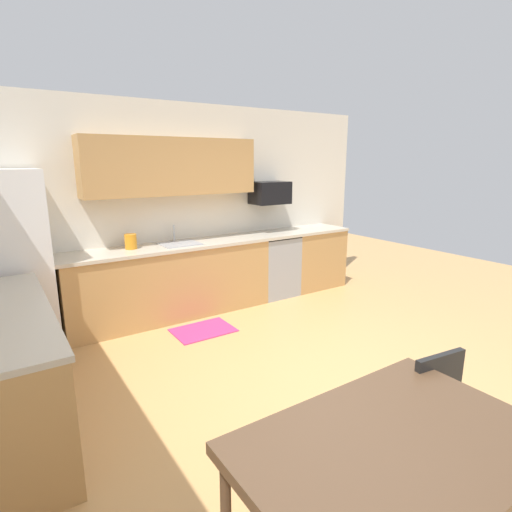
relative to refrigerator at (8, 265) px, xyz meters
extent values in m
plane|color=tan|center=(2.18, -2.22, -0.95)|extent=(12.00, 12.00, 0.00)
cube|color=silver|center=(2.18, 0.43, 0.40)|extent=(5.80, 0.10, 2.70)
cube|color=tan|center=(1.74, 0.08, -0.50)|extent=(2.62, 0.60, 0.90)
cube|color=tan|center=(4.12, 0.08, -0.50)|extent=(0.93, 0.60, 0.90)
cube|color=tan|center=(-0.12, -1.42, -0.50)|extent=(0.60, 2.00, 0.90)
cube|color=beige|center=(2.18, 0.08, -0.03)|extent=(4.80, 0.64, 0.04)
cube|color=tan|center=(1.88, 0.21, 0.95)|extent=(2.20, 0.34, 0.70)
cube|color=white|center=(0.00, 0.00, 0.00)|extent=(0.76, 0.70, 1.89)
cube|color=#999BA0|center=(3.35, 0.08, -0.51)|extent=(0.60, 0.60, 0.88)
cube|color=black|center=(3.35, 0.08, -0.05)|extent=(0.60, 0.60, 0.03)
cube|color=black|center=(3.35, 0.18, 0.57)|extent=(0.54, 0.36, 0.32)
cube|color=#A5A8AD|center=(1.88, 0.08, -0.07)|extent=(0.48, 0.40, 0.14)
cylinder|color=#B2B5BA|center=(1.88, 0.26, 0.09)|extent=(0.02, 0.02, 0.24)
cube|color=brown|center=(1.27, -3.70, -0.20)|extent=(1.40, 0.90, 0.06)
cylinder|color=brown|center=(1.91, -3.31, -0.59)|extent=(0.05, 0.05, 0.72)
cube|color=black|center=(2.02, -3.60, -0.50)|extent=(0.45, 0.45, 0.05)
cube|color=black|center=(2.04, -3.42, -0.30)|extent=(0.38, 0.09, 0.40)
cylinder|color=#B2B2B7|center=(1.83, -3.74, -0.73)|extent=(0.03, 0.03, 0.42)
cylinder|color=#B2B2B7|center=(2.17, -3.79, -0.73)|extent=(0.03, 0.03, 0.42)
cylinder|color=#B2B2B7|center=(1.87, -3.41, -0.73)|extent=(0.03, 0.03, 0.42)
cylinder|color=#B2B2B7|center=(2.21, -3.45, -0.73)|extent=(0.03, 0.03, 0.42)
cube|color=#CC3372|center=(1.86, -0.57, -0.94)|extent=(0.70, 0.50, 0.01)
cylinder|color=orange|center=(1.28, 0.13, 0.07)|extent=(0.14, 0.14, 0.20)
camera|label=1|loc=(-0.09, -4.64, 1.03)|focal=28.35mm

